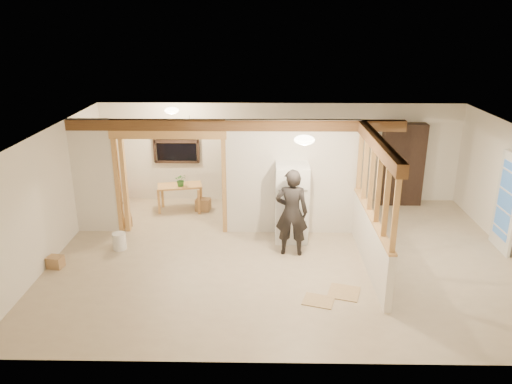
{
  "coord_description": "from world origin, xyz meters",
  "views": [
    {
      "loc": [
        -0.39,
        -8.93,
        4.49
      ],
      "look_at": [
        -0.55,
        0.4,
        1.2
      ],
      "focal_mm": 35.0,
      "sensor_mm": 36.0,
      "label": 1
    }
  ],
  "objects_px": {
    "woman": "(292,213)",
    "bookshelf": "(402,165)",
    "work_table": "(180,198)",
    "refrigerator": "(292,203)",
    "shop_vac": "(112,193)"
  },
  "relations": [
    {
      "from": "woman",
      "to": "bookshelf",
      "type": "relative_size",
      "value": 0.86
    },
    {
      "from": "refrigerator",
      "to": "bookshelf",
      "type": "distance_m",
      "value": 3.6
    },
    {
      "from": "work_table",
      "to": "bookshelf",
      "type": "height_order",
      "value": "bookshelf"
    },
    {
      "from": "refrigerator",
      "to": "bookshelf",
      "type": "xyz_separation_m",
      "value": [
        2.85,
        2.2,
        0.2
      ]
    },
    {
      "from": "refrigerator",
      "to": "shop_vac",
      "type": "distance_m",
      "value": 4.82
    },
    {
      "from": "refrigerator",
      "to": "woman",
      "type": "height_order",
      "value": "woman"
    },
    {
      "from": "refrigerator",
      "to": "woman",
      "type": "relative_size",
      "value": 0.94
    },
    {
      "from": "woman",
      "to": "bookshelf",
      "type": "xyz_separation_m",
      "value": [
        2.88,
        2.89,
        0.15
      ]
    },
    {
      "from": "refrigerator",
      "to": "shop_vac",
      "type": "bearing_deg",
      "value": 156.11
    },
    {
      "from": "woman",
      "to": "work_table",
      "type": "xyz_separation_m",
      "value": [
        -2.58,
        2.3,
        -0.55
      ]
    },
    {
      "from": "shop_vac",
      "to": "bookshelf",
      "type": "height_order",
      "value": "bookshelf"
    },
    {
      "from": "shop_vac",
      "to": "woman",
      "type": "bearing_deg",
      "value": -31.23
    },
    {
      "from": "work_table",
      "to": "bookshelf",
      "type": "relative_size",
      "value": 0.51
    },
    {
      "from": "woman",
      "to": "work_table",
      "type": "height_order",
      "value": "woman"
    },
    {
      "from": "work_table",
      "to": "shop_vac",
      "type": "relative_size",
      "value": 1.65
    }
  ]
}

